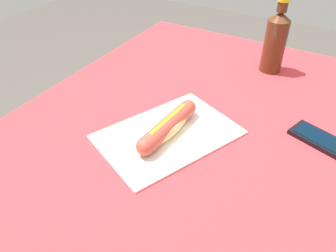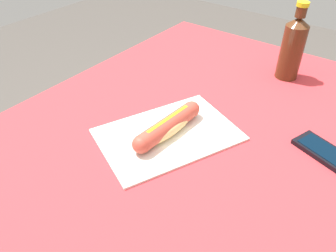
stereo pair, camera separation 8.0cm
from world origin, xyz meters
name	(u,v)px [view 2 (the right image)]	position (x,y,z in m)	size (l,w,h in m)	color
dining_table	(190,162)	(0.00, 0.00, 0.61)	(1.21, 0.89, 0.74)	brown
paper_wrapper	(168,135)	(0.07, -0.03, 0.74)	(0.33, 0.22, 0.01)	silver
hot_dog	(168,126)	(0.07, -0.03, 0.77)	(0.23, 0.06, 0.05)	#E5BC75
cell_phone	(325,152)	(-0.10, 0.31, 0.75)	(0.11, 0.16, 0.01)	black
soda_bottle	(293,47)	(-0.40, 0.09, 0.84)	(0.07, 0.07, 0.23)	#4C2814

